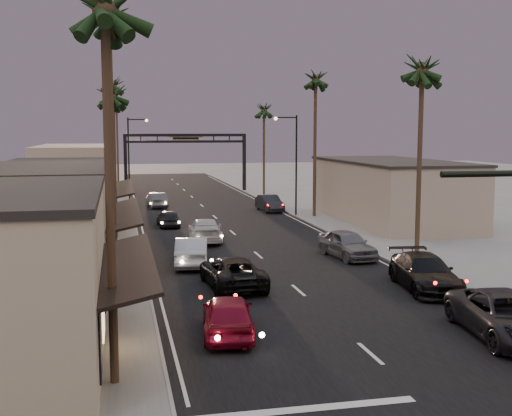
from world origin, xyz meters
name	(u,v)px	position (x,y,z in m)	size (l,w,h in m)	color
ground	(226,227)	(0.00, 40.00, 0.00)	(200.00, 200.00, 0.00)	slate
road	(217,219)	(0.00, 45.00, 0.00)	(14.00, 120.00, 0.02)	black
sidewalk_left	(106,211)	(-9.50, 52.00, 0.06)	(5.00, 92.00, 0.12)	slate
sidewalk_right	(299,206)	(9.50, 52.00, 0.06)	(5.00, 92.00, 0.12)	slate
storefront_mid	(31,222)	(-13.00, 26.00, 2.75)	(8.00, 14.00, 5.50)	#A19180
storefront_far	(58,197)	(-13.00, 42.00, 2.50)	(8.00, 16.00, 5.00)	#C0B292
storefront_dist	(76,172)	(-13.00, 65.00, 3.00)	(8.00, 20.00, 6.00)	#A19180
building_right	(390,192)	(14.00, 40.00, 2.50)	(8.00, 18.00, 5.00)	#A19180
arch	(186,148)	(0.00, 70.00, 5.53)	(15.20, 0.40, 7.27)	black
streetlight_right	(293,157)	(6.92, 45.00, 5.33)	(2.13, 0.30, 9.00)	black
streetlight_left	(131,153)	(-6.92, 58.00, 5.33)	(2.13, 0.30, 9.00)	black
palm_lb	(108,8)	(-8.60, 22.00, 13.39)	(3.20, 3.20, 15.20)	#38281C
palm_lc	(112,89)	(-8.60, 36.00, 10.47)	(3.20, 3.20, 12.20)	#38281C
palm_ld	(113,81)	(-8.60, 55.00, 12.42)	(3.20, 3.20, 14.20)	#38281C
palm_ra	(422,63)	(8.60, 24.00, 11.44)	(3.20, 3.20, 13.20)	#38281C
palm_rb	(316,75)	(8.60, 44.00, 12.42)	(3.20, 3.20, 14.20)	#38281C
palm_rc	(264,106)	(8.60, 64.00, 10.47)	(3.20, 3.20, 12.20)	#38281C
palm_far	(116,102)	(-8.30, 78.00, 11.44)	(3.20, 3.20, 13.20)	#38281C
oncoming_red	(228,315)	(-4.46, 13.00, 0.79)	(1.87, 4.65, 1.58)	maroon
oncoming_pickup	(232,272)	(-2.99, 20.33, 0.76)	(2.53, 5.48, 1.52)	black
oncoming_silver	(192,251)	(-4.36, 25.83, 0.82)	(1.74, 4.99, 1.64)	#ACACB2
oncoming_white	(205,230)	(-2.54, 33.60, 0.80)	(2.25, 5.52, 1.60)	#B3B3B3
oncoming_dgrey	(168,218)	(-4.49, 41.09, 0.68)	(1.61, 4.00, 1.36)	black
oncoming_grey_far	(157,200)	(-4.61, 54.34, 0.74)	(1.58, 4.52, 1.49)	#454549
curbside_near	(507,316)	(5.57, 10.50, 0.84)	(2.78, 6.04, 1.68)	black
curbside_black	(425,272)	(6.02, 17.93, 0.84)	(2.34, 5.76, 1.67)	black
curbside_grey	(347,244)	(5.07, 26.05, 0.84)	(1.99, 4.94, 1.68)	#58575D
curbside_far	(269,203)	(5.71, 48.99, 0.78)	(1.64, 4.71, 1.55)	black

